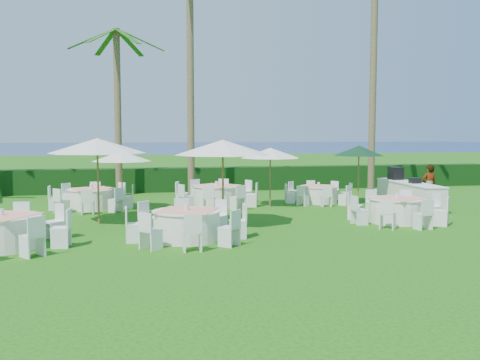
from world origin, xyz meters
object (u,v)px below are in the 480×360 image
object	(u,v)px
banquet_table_e	(217,195)
banquet_table_f	(318,194)
banquet_table_a	(2,231)
umbrella_c	(122,156)
umbrella_b	(223,147)
umbrella_green	(359,151)
buffet_table	(409,194)
umbrella_a	(97,146)
banquet_table_c	(397,210)
umbrella_d	(270,153)
banquet_table_d	(92,198)
staff_person	(429,186)
banquet_table_b	(187,224)

from	to	relation	value
banquet_table_e	banquet_table_f	size ratio (longest dim) A/B	1.15
banquet_table_a	banquet_table_e	distance (m)	9.58
banquet_table_f	umbrella_c	distance (m)	8.37
umbrella_b	umbrella_green	world-z (taller)	umbrella_b
buffet_table	umbrella_a	bearing A→B (deg)	-172.13
umbrella_b	banquet_table_c	bearing A→B (deg)	-3.54
banquet_table_a	umbrella_a	xyz separation A→B (m)	(2.24, 3.30, 2.10)
banquet_table_c	umbrella_d	xyz separation A→B (m)	(-3.15, 4.52, 1.74)
banquet_table_d	banquet_table_e	distance (m)	4.93
umbrella_b	umbrella_green	bearing A→B (deg)	32.77
banquet_table_a	umbrella_green	size ratio (longest dim) A/B	1.40
staff_person	banquet_table_f	bearing A→B (deg)	-29.12
banquet_table_e	umbrella_a	distance (m)	6.08
umbrella_a	staff_person	bearing A→B (deg)	6.20
banquet_table_f	umbrella_c	world-z (taller)	umbrella_c
banquet_table_b	banquet_table_a	bearing A→B (deg)	-178.73
banquet_table_b	buffet_table	world-z (taller)	buffet_table
banquet_table_b	umbrella_green	size ratio (longest dim) A/B	1.36
banquet_table_c	umbrella_d	world-z (taller)	umbrella_d
banquet_table_e	umbrella_d	distance (m)	2.78
banquet_table_d	umbrella_green	distance (m)	10.98
umbrella_d	umbrella_b	bearing A→B (deg)	-122.58
banquet_table_c	umbrella_a	world-z (taller)	umbrella_a
umbrella_b	umbrella_d	xyz separation A→B (m)	(2.66, 4.16, -0.35)
staff_person	banquet_table_e	bearing A→B (deg)	-12.93
banquet_table_a	banquet_table_b	size ratio (longest dim) A/B	1.03
banquet_table_a	umbrella_c	world-z (taller)	umbrella_c
banquet_table_b	banquet_table_e	size ratio (longest dim) A/B	1.01
banquet_table_d	banquet_table_f	distance (m)	9.36
banquet_table_c	umbrella_c	bearing A→B (deg)	152.01
banquet_table_b	umbrella_d	bearing A→B (deg)	56.45
banquet_table_b	umbrella_d	world-z (taller)	umbrella_d
banquet_table_a	staff_person	world-z (taller)	staff_person
banquet_table_a	banquet_table_c	distance (m)	12.04
umbrella_b	umbrella_d	size ratio (longest dim) A/B	1.26
umbrella_b	umbrella_c	distance (m)	5.44
banquet_table_d	buffet_table	xyz separation A→B (m)	(12.45, -2.00, 0.11)
umbrella_green	banquet_table_c	bearing A→B (deg)	-98.27
banquet_table_f	buffet_table	bearing A→B (deg)	-32.94
banquet_table_a	buffet_table	bearing A→B (deg)	19.21
umbrella_a	umbrella_d	world-z (taller)	umbrella_a
banquet_table_d	buffet_table	world-z (taller)	buffet_table
umbrella_d	buffet_table	bearing A→B (deg)	-12.40
umbrella_c	umbrella_d	size ratio (longest dim) A/B	0.94
umbrella_green	staff_person	xyz separation A→B (m)	(2.36, -1.47, -1.38)
banquet_table_c	umbrella_green	world-z (taller)	umbrella_green
banquet_table_b	umbrella_c	bearing A→B (deg)	106.04
umbrella_a	buffet_table	world-z (taller)	umbrella_a
banquet_table_d	umbrella_green	xyz separation A→B (m)	(10.80, -0.80, 1.81)
banquet_table_c	staff_person	xyz separation A→B (m)	(3.02, 3.04, 0.43)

